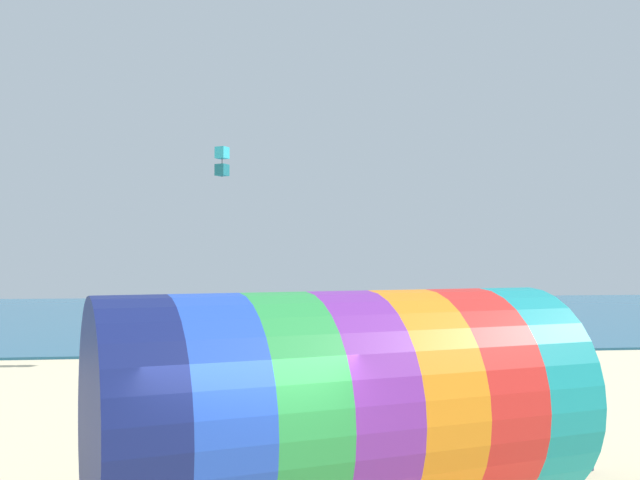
{
  "coord_description": "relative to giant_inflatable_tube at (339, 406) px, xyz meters",
  "views": [
    {
      "loc": [
        -0.28,
        -8.65,
        3.65
      ],
      "look_at": [
        1.19,
        3.25,
        3.98
      ],
      "focal_mm": 40.0,
      "sensor_mm": 36.0,
      "label": 1
    }
  ],
  "objects": [
    {
      "name": "kite_cyan_box",
      "position": [
        -1.87,
        15.4,
        5.51
      ],
      "size": [
        0.53,
        0.53,
        1.09
      ],
      "color": "#2DB2C6"
    },
    {
      "name": "sea",
      "position": [
        -1.21,
        37.13,
        -1.55
      ],
      "size": [
        120.0,
        40.0,
        0.1
      ],
      "primitive_type": "cube",
      "color": "#236084",
      "rests_on": "ground"
    },
    {
      "name": "kite_handler",
      "position": [
        4.64,
        1.91,
        -0.74
      ],
      "size": [
        0.26,
        0.38,
        1.69
      ],
      "color": "#383D56",
      "rests_on": "ground"
    },
    {
      "name": "giant_inflatable_tube",
      "position": [
        0.0,
        0.0,
        0.0
      ],
      "size": [
        7.3,
        4.9,
        3.21
      ],
      "color": "navy",
      "rests_on": "ground"
    }
  ]
}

